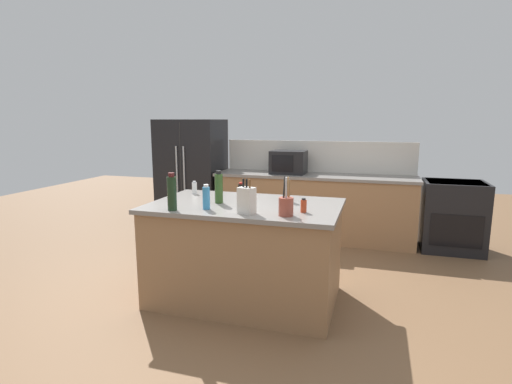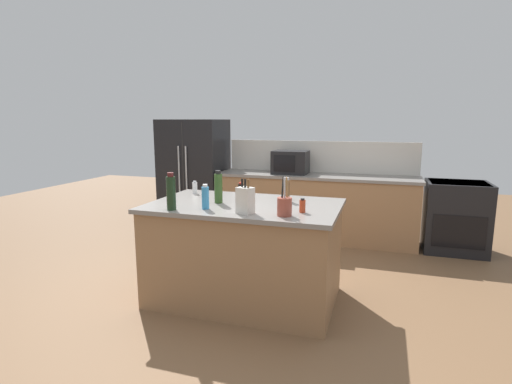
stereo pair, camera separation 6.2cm
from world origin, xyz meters
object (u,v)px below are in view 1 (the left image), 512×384
Objects in this scene: spice_jar_paprika at (304,206)px; salt_shaker at (194,188)px; utensil_crock at (286,206)px; wine_bottle at (172,193)px; refrigerator at (192,174)px; dish_soap_bottle at (206,198)px; soy_sauce_bottle at (241,191)px; range_oven at (453,216)px; microwave at (288,162)px; pepper_grinder at (287,190)px; olive_oil_bottle at (219,188)px; knife_block at (247,200)px.

salt_shaker is at bearing 157.73° from spice_jar_paprika.
wine_bottle reaches higher than utensil_crock.
dish_soap_bottle is at bearing -61.47° from refrigerator.
utensil_crock is 0.84m from soy_sauce_bottle.
salt_shaker is (-0.54, 0.08, -0.01)m from soy_sauce_bottle.
spice_jar_paprika reaches higher than range_oven.
utensil_crock is at bearing -125.41° from spice_jar_paprika.
refrigerator reaches higher than salt_shaker.
microwave reaches higher than wine_bottle.
soy_sauce_bottle is 0.57m from dish_soap_bottle.
pepper_grinder is at bearing 101.88° from utensil_crock.
refrigerator is 3.30m from spice_jar_paprika.
range_oven is at bearing 46.43° from dish_soap_bottle.
olive_oil_bottle is (0.43, -0.36, 0.08)m from salt_shaker.
pepper_grinder is 1.88× the size of spice_jar_paprika.
refrigerator is at bearing 116.83° from salt_shaker.
knife_block is 0.65m from wine_bottle.
refrigerator is at bearing 121.46° from olive_oil_bottle.
olive_oil_bottle reaches higher than range_oven.
pepper_grinder is 0.50m from spice_jar_paprika.
olive_oil_bottle is (0.01, 0.28, 0.04)m from dish_soap_bottle.
knife_block is 1.07m from salt_shaker.
knife_block is at bearing -40.67° from salt_shaker.
utensil_crock reaches higher than soy_sauce_bottle.
soy_sauce_bottle is 0.79m from wine_bottle.
utensil_crock is 2.02× the size of soy_sauce_bottle.
wine_bottle is 0.48m from olive_oil_bottle.
microwave is at bearing 113.73° from knife_block.
microwave is 2.00m from pepper_grinder.
microwave is 1.72× the size of knife_block.
refrigerator is 2.69m from olive_oil_bottle.
range_oven is 2.31m from microwave.
utensil_crock is 0.72m from dish_soap_bottle.
knife_block is at bearing -55.77° from refrigerator.
microwave is 1.55× the size of utensil_crock.
refrigerator is 7.85× the size of dish_soap_bottle.
knife_block reaches higher than dish_soap_bottle.
refrigerator is 2.83m from pepper_grinder.
dish_soap_bottle is (0.42, -0.64, 0.04)m from salt_shaker.
pepper_grinder is (-0.13, 0.59, 0.02)m from utensil_crock.
refrigerator is 7.55× the size of pepper_grinder.
knife_block is at bearing -66.80° from soy_sauce_bottle.
refrigerator is 2.52m from soy_sauce_bottle.
refrigerator reaches higher than wine_bottle.
spice_jar_paprika is (0.11, 0.16, -0.03)m from utensil_crock.
microwave is at bearing 86.02° from dish_soap_bottle.
refrigerator is at bearing 134.73° from pepper_grinder.
olive_oil_bottle is (0.27, 0.40, -0.01)m from wine_bottle.
wine_bottle is (-0.39, -0.69, 0.08)m from soy_sauce_bottle.
microwave is (1.57, -0.05, 0.25)m from refrigerator.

